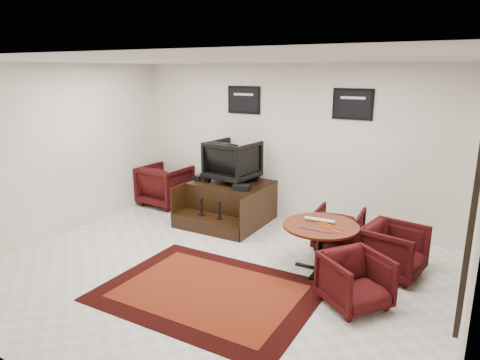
# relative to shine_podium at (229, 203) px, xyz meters

# --- Properties ---
(ground) EXTENTS (6.00, 6.00, 0.00)m
(ground) POSITION_rel_shine_podium_xyz_m (0.88, -1.90, -0.33)
(ground) COLOR white
(ground) RESTS_ON ground
(room_shell) EXTENTS (6.02, 5.02, 2.81)m
(room_shell) POSITION_rel_shine_podium_xyz_m (1.29, -1.78, 1.46)
(room_shell) COLOR white
(room_shell) RESTS_ON ground
(area_rug) EXTENTS (2.60, 1.95, 0.01)m
(area_rug) POSITION_rel_shine_podium_xyz_m (1.12, -2.36, -0.32)
(area_rug) COLOR black
(area_rug) RESTS_ON ground
(shine_podium) EXTENTS (1.38, 1.43, 0.71)m
(shine_podium) POSITION_rel_shine_podium_xyz_m (0.00, 0.00, 0.00)
(shine_podium) COLOR black
(shine_podium) RESTS_ON ground
(shine_chair) EXTENTS (0.88, 0.84, 0.83)m
(shine_chair) POSITION_rel_shine_podium_xyz_m (-0.00, 0.14, 0.80)
(shine_chair) COLOR black
(shine_chair) RESTS_ON shine_podium
(shoes_pair) EXTENTS (0.27, 0.31, 0.10)m
(shoes_pair) POSITION_rel_shine_podium_xyz_m (-0.53, -0.06, 0.43)
(shoes_pair) COLOR black
(shoes_pair) RESTS_ON shine_podium
(polish_kit) EXTENTS (0.30, 0.23, 0.09)m
(polish_kit) POSITION_rel_shine_podium_xyz_m (0.43, -0.30, 0.43)
(polish_kit) COLOR black
(polish_kit) RESTS_ON shine_podium
(umbrella_black) EXTENTS (0.30, 0.11, 0.80)m
(umbrella_black) POSITION_rel_shine_podium_xyz_m (-0.83, -0.09, 0.07)
(umbrella_black) COLOR black
(umbrella_black) RESTS_ON ground
(umbrella_hooked) EXTENTS (0.30, 0.11, 0.81)m
(umbrella_hooked) POSITION_rel_shine_podium_xyz_m (-0.84, -0.04, 0.08)
(umbrella_hooked) COLOR black
(umbrella_hooked) RESTS_ON ground
(armchair_side) EXTENTS (0.92, 0.86, 0.90)m
(armchair_side) POSITION_rel_shine_podium_xyz_m (-1.63, 0.20, 0.12)
(armchair_side) COLOR black
(armchair_side) RESTS_ON ground
(meeting_table) EXTENTS (1.02, 1.02, 0.67)m
(meeting_table) POSITION_rel_shine_podium_xyz_m (2.11, -1.11, 0.25)
(meeting_table) COLOR #451809
(meeting_table) RESTS_ON ground
(table_chair_back) EXTENTS (0.72, 0.68, 0.70)m
(table_chair_back) POSITION_rel_shine_podium_xyz_m (2.11, -0.24, 0.02)
(table_chair_back) COLOR black
(table_chair_back) RESTS_ON ground
(table_chair_window) EXTENTS (0.80, 0.84, 0.75)m
(table_chair_window) POSITION_rel_shine_podium_xyz_m (3.01, -0.73, 0.05)
(table_chair_window) COLOR black
(table_chair_window) RESTS_ON ground
(table_chair_corner) EXTENTS (0.91, 0.92, 0.70)m
(table_chair_corner) POSITION_rel_shine_podium_xyz_m (2.77, -1.79, 0.02)
(table_chair_corner) COLOR black
(table_chair_corner) RESTS_ON ground
(paper_roll) EXTENTS (0.42, 0.08, 0.05)m
(paper_roll) POSITION_rel_shine_podium_xyz_m (2.06, -1.01, 0.36)
(paper_roll) COLOR silver
(paper_roll) RESTS_ON meeting_table
(table_clutter) EXTENTS (0.56, 0.37, 0.01)m
(table_clutter) POSITION_rel_shine_podium_xyz_m (2.20, -1.20, 0.34)
(table_clutter) COLOR orange
(table_clutter) RESTS_ON meeting_table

